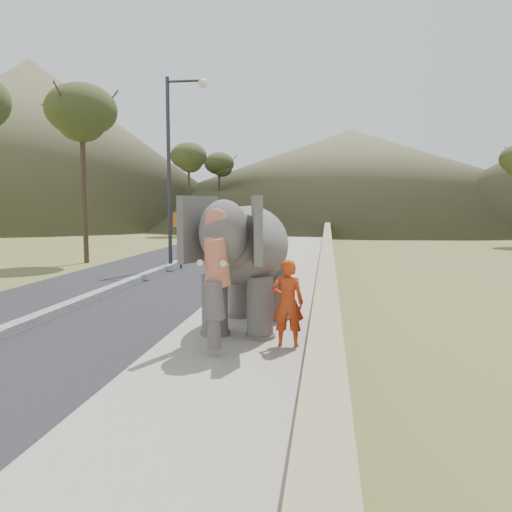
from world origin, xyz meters
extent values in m
plane|color=olive|center=(0.00, 0.00, 0.00)|extent=(160.00, 160.00, 0.00)
cube|color=black|center=(-5.00, 10.00, 0.01)|extent=(7.00, 120.00, 0.03)
cube|color=black|center=(-5.00, 10.00, 0.11)|extent=(0.35, 120.00, 0.22)
cube|color=#9E9687|center=(0.00, 10.00, 0.07)|extent=(3.00, 120.00, 0.15)
cube|color=tan|center=(1.65, 10.00, 0.55)|extent=(0.30, 120.00, 1.10)
cylinder|color=#2A292E|center=(-5.00, 11.85, 4.00)|extent=(0.16, 0.16, 8.00)
cylinder|color=#2A292E|center=(-4.20, 11.85, 7.80)|extent=(1.60, 0.10, 0.10)
sphere|color=#FFF2CC|center=(-3.50, 11.85, 7.70)|extent=(0.36, 0.36, 0.36)
cylinder|color=#2D2D33|center=(-4.50, 11.71, 1.00)|extent=(0.08, 0.08, 2.00)
cube|color=orange|center=(-4.50, 11.71, 2.10)|extent=(0.60, 0.05, 0.60)
cone|color=brown|center=(-38.00, 55.00, 11.00)|extent=(60.00, 60.00, 22.00)
cone|color=brown|center=(5.00, 70.00, 7.00)|extent=(80.00, 80.00, 14.00)
imported|color=#BD3914|center=(0.95, 0.35, 0.96)|extent=(0.59, 0.39, 1.62)
imported|color=maroon|center=(-3.54, 20.09, 0.41)|extent=(0.61, 1.57, 0.81)
imported|color=black|center=(-3.06, 20.09, 1.05)|extent=(0.81, 0.65, 1.61)
camera|label=1|loc=(1.65, -8.66, 2.77)|focal=35.00mm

